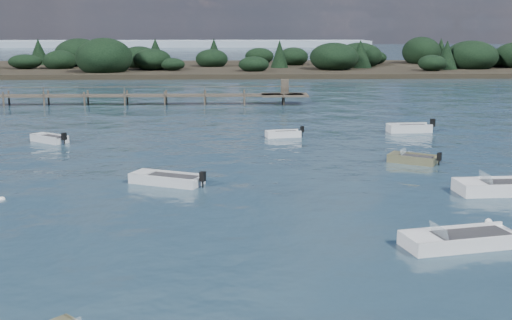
{
  "coord_description": "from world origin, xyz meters",
  "views": [
    {
      "loc": [
        -1.43,
        -21.53,
        8.54
      ],
      "look_at": [
        -0.25,
        14.0,
        1.0
      ],
      "focal_mm": 45.0,
      "sensor_mm": 36.0,
      "label": 1
    }
  ],
  "objects_px": {
    "tender_far_grey_b": "(409,130)",
    "dinghy_extra_a": "(413,160)",
    "tender_far_white": "(283,135)",
    "dinghy_mid_white_a": "(461,242)",
    "jetty": "(46,96)",
    "dinghy_mid_white_b": "(505,189)",
    "tender_far_grey": "(50,140)",
    "dinghy_mid_grey": "(167,181)"
  },
  "relations": [
    {
      "from": "tender_far_white",
      "to": "tender_far_grey",
      "type": "bearing_deg",
      "value": -174.89
    },
    {
      "from": "tender_far_white",
      "to": "dinghy_extra_a",
      "type": "bearing_deg",
      "value": -52.19
    },
    {
      "from": "tender_far_white",
      "to": "dinghy_mid_white_a",
      "type": "distance_m",
      "value": 25.58
    },
    {
      "from": "jetty",
      "to": "dinghy_extra_a",
      "type": "bearing_deg",
      "value": -43.97
    },
    {
      "from": "dinghy_mid_white_b",
      "to": "tender_far_white",
      "type": "bearing_deg",
      "value": 120.93
    },
    {
      "from": "dinghy_mid_white_a",
      "to": "dinghy_mid_grey",
      "type": "relative_size",
      "value": 1.19
    },
    {
      "from": "tender_far_grey",
      "to": "dinghy_mid_grey",
      "type": "distance_m",
      "value": 16.4
    },
    {
      "from": "tender_far_white",
      "to": "dinghy_mid_white_a",
      "type": "xyz_separation_m",
      "value": [
        5.14,
        -25.06,
        0.01
      ]
    },
    {
      "from": "dinghy_extra_a",
      "to": "dinghy_mid_white_b",
      "type": "xyz_separation_m",
      "value": [
        2.79,
        -7.49,
        0.04
      ]
    },
    {
      "from": "dinghy_extra_a",
      "to": "jetty",
      "type": "height_order",
      "value": "jetty"
    },
    {
      "from": "tender_far_grey_b",
      "to": "dinghy_mid_white_a",
      "type": "distance_m",
      "value": 27.58
    },
    {
      "from": "dinghy_extra_a",
      "to": "dinghy_mid_grey",
      "type": "distance_m",
      "value": 15.74
    },
    {
      "from": "tender_far_grey_b",
      "to": "dinghy_mid_grey",
      "type": "distance_m",
      "value": 24.36
    },
    {
      "from": "tender_far_white",
      "to": "tender_far_grey_b",
      "type": "height_order",
      "value": "tender_far_grey_b"
    },
    {
      "from": "dinghy_mid_white_b",
      "to": "jetty",
      "type": "xyz_separation_m",
      "value": [
        -34.28,
        37.87,
        0.81
      ]
    },
    {
      "from": "tender_far_grey_b",
      "to": "jetty",
      "type": "height_order",
      "value": "jetty"
    },
    {
      "from": "tender_far_grey_b",
      "to": "dinghy_mid_white_b",
      "type": "bearing_deg",
      "value": -90.36
    },
    {
      "from": "tender_far_grey",
      "to": "dinghy_mid_white_b",
      "type": "xyz_separation_m",
      "value": [
        27.71,
        -15.54,
        0.03
      ]
    },
    {
      "from": "tender_far_grey",
      "to": "dinghy_extra_a",
      "type": "xyz_separation_m",
      "value": [
        24.92,
        -8.05,
        -0.01
      ]
    },
    {
      "from": "dinghy_mid_white_b",
      "to": "dinghy_mid_grey",
      "type": "bearing_deg",
      "value": 171.87
    },
    {
      "from": "tender_far_grey",
      "to": "dinghy_mid_white_b",
      "type": "relative_size",
      "value": 0.56
    },
    {
      "from": "tender_far_white",
      "to": "tender_far_grey",
      "type": "distance_m",
      "value": 17.54
    },
    {
      "from": "dinghy_mid_grey",
      "to": "dinghy_mid_white_b",
      "type": "height_order",
      "value": "dinghy_mid_white_b"
    },
    {
      "from": "dinghy_extra_a",
      "to": "dinghy_mid_white_b",
      "type": "height_order",
      "value": "dinghy_mid_white_b"
    },
    {
      "from": "tender_far_white",
      "to": "dinghy_extra_a",
      "type": "distance_m",
      "value": 12.16
    },
    {
      "from": "dinghy_mid_white_b",
      "to": "jetty",
      "type": "height_order",
      "value": "jetty"
    },
    {
      "from": "tender_far_grey",
      "to": "jetty",
      "type": "height_order",
      "value": "jetty"
    },
    {
      "from": "tender_far_grey",
      "to": "dinghy_mid_white_b",
      "type": "bearing_deg",
      "value": -29.28
    },
    {
      "from": "dinghy_mid_white_a",
      "to": "dinghy_mid_white_b",
      "type": "relative_size",
      "value": 0.92
    },
    {
      "from": "dinghy_mid_grey",
      "to": "dinghy_extra_a",
      "type": "bearing_deg",
      "value": 18.36
    },
    {
      "from": "dinghy_mid_white_b",
      "to": "tender_far_grey",
      "type": "bearing_deg",
      "value": 150.72
    },
    {
      "from": "tender_far_grey_b",
      "to": "dinghy_extra_a",
      "type": "height_order",
      "value": "tender_far_grey_b"
    },
    {
      "from": "tender_far_grey_b",
      "to": "dinghy_mid_white_a",
      "type": "relative_size",
      "value": 0.76
    },
    {
      "from": "tender_far_grey_b",
      "to": "dinghy_extra_a",
      "type": "bearing_deg",
      "value": -104.04
    },
    {
      "from": "tender_far_grey",
      "to": "tender_far_white",
      "type": "bearing_deg",
      "value": 5.11
    },
    {
      "from": "dinghy_mid_white_b",
      "to": "jetty",
      "type": "bearing_deg",
      "value": 132.15
    },
    {
      "from": "tender_far_white",
      "to": "dinghy_mid_white_a",
      "type": "bearing_deg",
      "value": -78.42
    },
    {
      "from": "tender_far_white",
      "to": "dinghy_mid_grey",
      "type": "bearing_deg",
      "value": -117.18
    },
    {
      "from": "tender_far_white",
      "to": "tender_far_grey",
      "type": "relative_size",
      "value": 0.98
    },
    {
      "from": "tender_far_grey_b",
      "to": "tender_far_grey",
      "type": "relative_size",
      "value": 1.26
    },
    {
      "from": "tender_far_white",
      "to": "tender_far_grey_b",
      "type": "bearing_deg",
      "value": 11.01
    },
    {
      "from": "dinghy_extra_a",
      "to": "dinghy_mid_white_a",
      "type": "distance_m",
      "value": 15.63
    }
  ]
}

